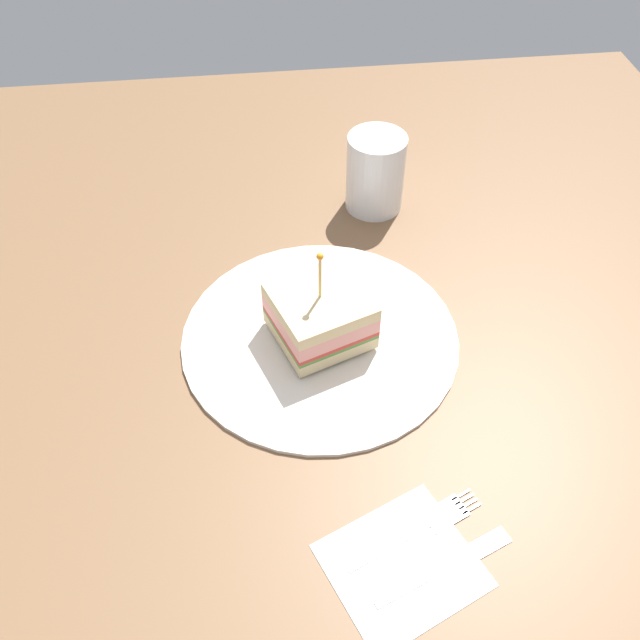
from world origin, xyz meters
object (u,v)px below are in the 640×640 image
at_px(plate, 320,336).
at_px(drink_glass, 375,177).
at_px(napkin, 402,565).
at_px(knife, 452,564).
at_px(fork, 429,523).
at_px(sandwich_half_center, 317,315).

height_order(plate, drink_glass, drink_glass).
height_order(napkin, knife, knife).
distance_m(plate, knife, 0.26).
bearing_deg(plate, napkin, -81.64).
relative_size(fork, knife, 1.01).
height_order(sandwich_half_center, knife, sandwich_half_center).
bearing_deg(knife, drink_glass, 87.84).
xyz_separation_m(drink_glass, napkin, (-0.06, -0.47, -0.04)).
bearing_deg(sandwich_half_center, fork, -72.42).
height_order(sandwich_half_center, drink_glass, sandwich_half_center).
bearing_deg(napkin, knife, -5.76).
xyz_separation_m(napkin, fork, (0.03, 0.03, 0.00)).
bearing_deg(sandwich_half_center, knife, -72.70).
distance_m(napkin, fork, 0.04).
bearing_deg(plate, knife, -73.24).
bearing_deg(knife, napkin, 174.24).
distance_m(sandwich_half_center, fork, 0.23).
height_order(fork, knife, same).
xyz_separation_m(sandwich_half_center, knife, (0.08, -0.25, -0.03)).
bearing_deg(drink_glass, plate, -113.39).
height_order(drink_glass, knife, drink_glass).
relative_size(napkin, fork, 0.92).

